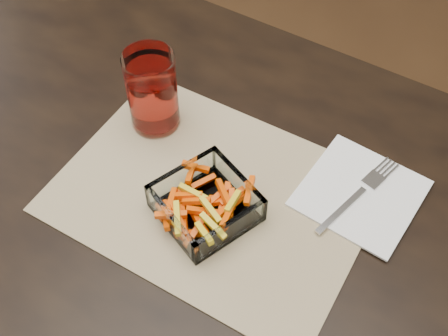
{
  "coord_description": "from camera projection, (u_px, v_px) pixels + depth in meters",
  "views": [
    {
      "loc": [
        0.34,
        -0.34,
        1.44
      ],
      "look_at": [
        0.07,
        0.09,
        0.78
      ],
      "focal_mm": 45.0,
      "sensor_mm": 36.0,
      "label": 1
    }
  ],
  "objects": [
    {
      "name": "dining_table",
      "position": [
        156.0,
        231.0,
        0.9
      ],
      "size": [
        1.6,
        0.9,
        0.75
      ],
      "color": "black",
      "rests_on": "ground"
    },
    {
      "name": "placemat",
      "position": [
        213.0,
        194.0,
        0.84
      ],
      "size": [
        0.46,
        0.34,
        0.0
      ],
      "primitive_type": "cube",
      "rotation": [
        0.0,
        0.0,
        0.02
      ],
      "color": "tan",
      "rests_on": "dining_table"
    },
    {
      "name": "glass_bowl",
      "position": [
        206.0,
        205.0,
        0.8
      ],
      "size": [
        0.16,
        0.16,
        0.05
      ],
      "rotation": [
        0.0,
        0.0,
        -0.38
      ],
      "color": "white",
      "rests_on": "placemat"
    },
    {
      "name": "tumbler",
      "position": [
        153.0,
        94.0,
        0.87
      ],
      "size": [
        0.08,
        0.08,
        0.14
      ],
      "color": "white",
      "rests_on": "placemat"
    },
    {
      "name": "napkin",
      "position": [
        360.0,
        193.0,
        0.83
      ],
      "size": [
        0.17,
        0.17,
        0.0
      ],
      "primitive_type": "cube",
      "rotation": [
        0.0,
        0.0,
        -0.06
      ],
      "color": "white",
      "rests_on": "placemat"
    },
    {
      "name": "fork",
      "position": [
        360.0,
        193.0,
        0.83
      ],
      "size": [
        0.06,
        0.18,
        0.0
      ],
      "rotation": [
        0.0,
        0.0,
        -0.24
      ],
      "color": "silver",
      "rests_on": "napkin"
    }
  ]
}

